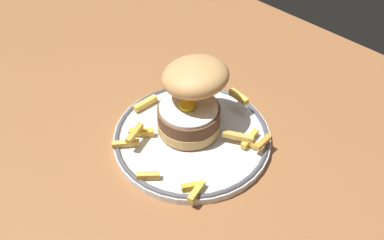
# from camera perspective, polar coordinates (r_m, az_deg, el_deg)

# --- Properties ---
(ground_plane) EXTENTS (1.34, 0.93, 0.04)m
(ground_plane) POSITION_cam_1_polar(r_m,az_deg,el_deg) (0.73, -5.30, -3.04)
(ground_plane) COLOR #915B34
(dinner_plate) EXTENTS (0.25, 0.25, 0.02)m
(dinner_plate) POSITION_cam_1_polar(r_m,az_deg,el_deg) (0.70, -0.00, -2.21)
(dinner_plate) COLOR silver
(dinner_plate) RESTS_ON ground_plane
(burger) EXTENTS (0.11, 0.13, 0.12)m
(burger) POSITION_cam_1_polar(r_m,az_deg,el_deg) (0.67, 0.01, 3.16)
(burger) COLOR tan
(burger) RESTS_ON dinner_plate
(fries_pile) EXTENTS (0.21, 0.23, 0.03)m
(fries_pile) POSITION_cam_1_polar(r_m,az_deg,el_deg) (0.68, 0.01, -1.47)
(fries_pile) COLOR gold
(fries_pile) RESTS_ON dinner_plate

